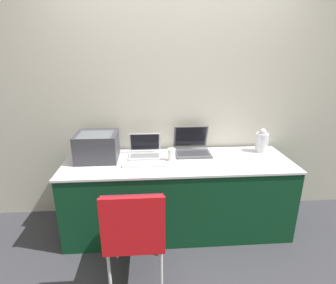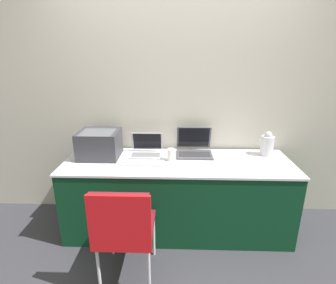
# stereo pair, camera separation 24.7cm
# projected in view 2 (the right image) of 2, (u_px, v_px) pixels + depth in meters

# --- Properties ---
(ground_plane) EXTENTS (14.00, 14.00, 0.00)m
(ground_plane) POSITION_uv_depth(u_px,v_px,m) (177.00, 249.00, 2.41)
(ground_plane) COLOR #333338
(wall_back) EXTENTS (8.00, 0.05, 2.60)m
(wall_back) POSITION_uv_depth(u_px,v_px,m) (178.00, 96.00, 2.70)
(wall_back) COLOR #B7B2A3
(wall_back) RESTS_ON ground_plane
(table) EXTENTS (2.16, 0.69, 0.74)m
(table) POSITION_uv_depth(u_px,v_px,m) (177.00, 195.00, 2.61)
(table) COLOR #0C381E
(table) RESTS_ON ground_plane
(printer) EXTENTS (0.39, 0.35, 0.26)m
(printer) POSITION_uv_depth(u_px,v_px,m) (99.00, 143.00, 2.56)
(printer) COLOR #333338
(printer) RESTS_ON table
(laptop_left) EXTENTS (0.32, 0.27, 0.21)m
(laptop_left) POSITION_uv_depth(u_px,v_px,m) (146.00, 150.00, 2.64)
(laptop_left) COLOR #B7B7BC
(laptop_left) RESTS_ON table
(laptop_right) EXTENTS (0.36, 0.35, 0.26)m
(laptop_right) POSITION_uv_depth(u_px,v_px,m) (194.00, 148.00, 2.67)
(laptop_right) COLOR #4C4C51
(laptop_right) RESTS_ON table
(external_keyboard) EXTENTS (0.39, 0.13, 0.02)m
(external_keyboard) POSITION_uv_depth(u_px,v_px,m) (143.00, 163.00, 2.42)
(external_keyboard) COLOR silver
(external_keyboard) RESTS_ON table
(coffee_cup) EXTENTS (0.08, 0.08, 0.12)m
(coffee_cup) POSITION_uv_depth(u_px,v_px,m) (171.00, 155.00, 2.49)
(coffee_cup) COLOR white
(coffee_cup) RESTS_ON table
(metal_pitcher) EXTENTS (0.13, 0.13, 0.25)m
(metal_pitcher) POSITION_uv_depth(u_px,v_px,m) (267.00, 145.00, 2.61)
(metal_pitcher) COLOR silver
(metal_pitcher) RESTS_ON table
(chair) EXTENTS (0.42, 0.47, 0.85)m
(chair) POSITION_uv_depth(u_px,v_px,m) (124.00, 226.00, 1.88)
(chair) COLOR maroon
(chair) RESTS_ON ground_plane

